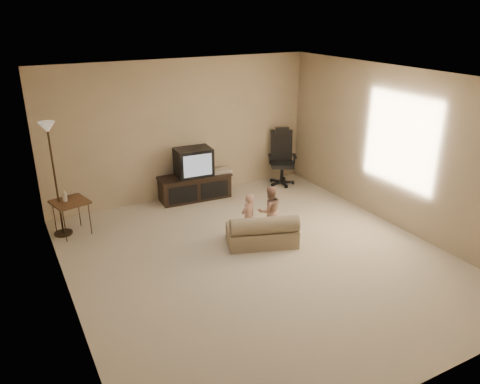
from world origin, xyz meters
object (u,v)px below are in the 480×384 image
object	(u,v)px
office_chair	(282,164)
side_table	(69,202)
toddler_left	(248,217)
tv_stand	(195,178)
child_sofa	(263,232)
floor_lamp	(51,154)
toddler_right	(270,211)

from	to	relation	value
office_chair	side_table	world-z (taller)	office_chair
side_table	toddler_left	bearing A→B (deg)	-32.52
tv_stand	child_sofa	world-z (taller)	tv_stand
side_table	toddler_left	size ratio (longest dim) A/B	0.99
side_table	child_sofa	size ratio (longest dim) A/B	0.65
tv_stand	floor_lamp	world-z (taller)	floor_lamp
floor_lamp	child_sofa	size ratio (longest dim) A/B	1.56
office_chair	toddler_right	xyz separation A→B (m)	(-1.41, -1.82, 0.00)
tv_stand	side_table	xyz separation A→B (m)	(-2.25, -0.43, 0.13)
tv_stand	side_table	distance (m)	2.30
side_table	tv_stand	bearing A→B (deg)	10.68
tv_stand	toddler_right	distance (m)	1.95
side_table	toddler_left	distance (m)	2.74
tv_stand	toddler_right	bearing A→B (deg)	-73.46
floor_lamp	toddler_left	size ratio (longest dim) A/B	2.38
office_chair	toddler_right	size ratio (longest dim) A/B	1.39
child_sofa	tv_stand	bearing A→B (deg)	113.68
floor_lamp	toddler_right	distance (m)	3.34
child_sofa	side_table	bearing A→B (deg)	163.88
tv_stand	child_sofa	size ratio (longest dim) A/B	1.18
side_table	floor_lamp	size ratio (longest dim) A/B	0.42
side_table	floor_lamp	distance (m)	0.79
office_chair	toddler_left	xyz separation A→B (m)	(-1.78, -1.82, -0.02)
floor_lamp	office_chair	bearing A→B (deg)	3.90
office_chair	side_table	bearing A→B (deg)	-147.82
side_table	floor_lamp	world-z (taller)	floor_lamp
child_sofa	office_chair	bearing A→B (deg)	70.35
child_sofa	toddler_left	xyz separation A→B (m)	(-0.11, 0.25, 0.17)
tv_stand	toddler_left	distance (m)	1.90
office_chair	toddler_left	bearing A→B (deg)	-107.09
side_table	toddler_right	size ratio (longest dim) A/B	0.93
side_table	toddler_right	world-z (taller)	toddler_right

